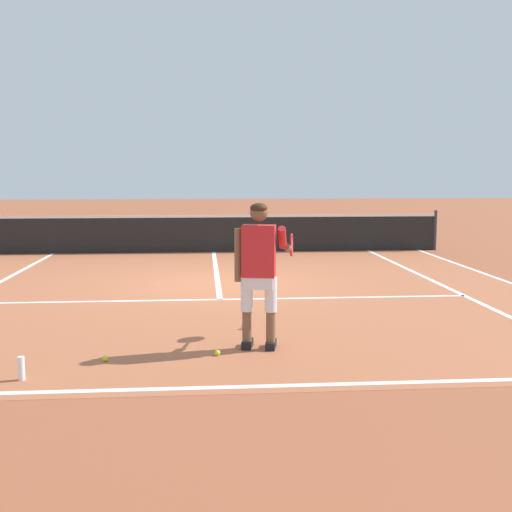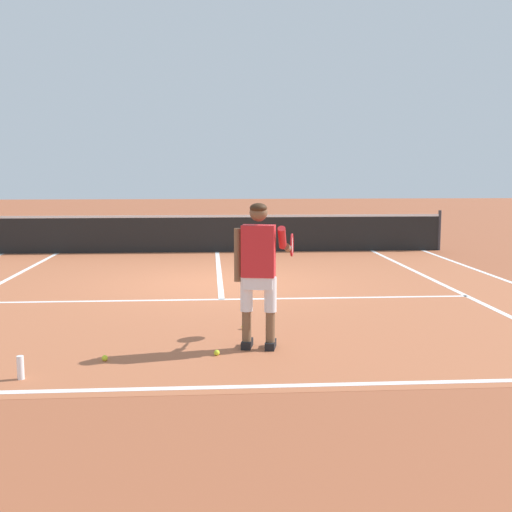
# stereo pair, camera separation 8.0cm
# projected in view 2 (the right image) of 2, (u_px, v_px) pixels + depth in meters

# --- Properties ---
(ground_plane) EXTENTS (80.00, 80.00, 0.00)m
(ground_plane) POSITION_uv_depth(u_px,v_px,m) (220.00, 283.00, 12.08)
(ground_plane) COLOR #9E5133
(court_inner_surface) EXTENTS (10.98, 11.15, 0.00)m
(court_inner_surface) POSITION_uv_depth(u_px,v_px,m) (221.00, 288.00, 11.51)
(court_inner_surface) COLOR #B2603D
(court_inner_surface) RESTS_ON ground
(line_baseline) EXTENTS (10.98, 0.10, 0.01)m
(line_baseline) POSITION_uv_depth(u_px,v_px,m) (230.00, 387.00, 6.20)
(line_baseline) COLOR white
(line_baseline) RESTS_ON ground
(line_service) EXTENTS (8.23, 0.10, 0.01)m
(line_service) POSITION_uv_depth(u_px,v_px,m) (222.00, 299.00, 10.50)
(line_service) COLOR white
(line_service) RESTS_ON ground
(line_centre_service) EXTENTS (0.10, 6.40, 0.01)m
(line_centre_service) POSITION_uv_depth(u_px,v_px,m) (219.00, 270.00, 13.67)
(line_centre_service) COLOR white
(line_centre_service) RESTS_ON ground
(line_singles_right) EXTENTS (0.10, 10.75, 0.01)m
(line_singles_right) POSITION_uv_depth(u_px,v_px,m) (445.00, 285.00, 11.81)
(line_singles_right) COLOR white
(line_singles_right) RESTS_ON ground
(tennis_net) EXTENTS (11.96, 0.08, 1.07)m
(tennis_net) POSITION_uv_depth(u_px,v_px,m) (217.00, 233.00, 16.77)
(tennis_net) COLOR #333338
(tennis_net) RESTS_ON ground
(tennis_player) EXTENTS (0.81, 1.07, 1.71)m
(tennis_player) POSITION_uv_depth(u_px,v_px,m) (259.00, 265.00, 7.46)
(tennis_player) COLOR black
(tennis_player) RESTS_ON ground
(tennis_ball_near_feet) EXTENTS (0.07, 0.07, 0.07)m
(tennis_ball_near_feet) POSITION_uv_depth(u_px,v_px,m) (244.00, 327.00, 8.50)
(tennis_ball_near_feet) COLOR #CCE02D
(tennis_ball_near_feet) RESTS_ON ground
(tennis_ball_by_baseline) EXTENTS (0.07, 0.07, 0.07)m
(tennis_ball_by_baseline) POSITION_uv_depth(u_px,v_px,m) (217.00, 353.00, 7.27)
(tennis_ball_by_baseline) COLOR #CCE02D
(tennis_ball_by_baseline) RESTS_ON ground
(tennis_ball_mid_court) EXTENTS (0.07, 0.07, 0.07)m
(tennis_ball_mid_court) POSITION_uv_depth(u_px,v_px,m) (105.00, 358.00, 7.06)
(tennis_ball_mid_court) COLOR #CCE02D
(tennis_ball_mid_court) RESTS_ON ground
(water_bottle) EXTENTS (0.07, 0.07, 0.24)m
(water_bottle) POSITION_uv_depth(u_px,v_px,m) (21.00, 368.00, 6.42)
(water_bottle) COLOR white
(water_bottle) RESTS_ON ground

